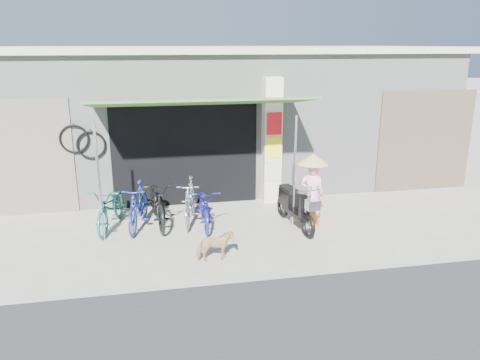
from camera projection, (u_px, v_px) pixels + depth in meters
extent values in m
plane|color=#A49F94|center=(260.00, 243.00, 9.12)|extent=(80.00, 80.00, 0.00)
cube|color=#939991|center=(219.00, 115.00, 13.43)|extent=(12.00, 5.00, 3.50)
cube|color=beige|center=(219.00, 49.00, 12.92)|extent=(12.30, 5.30, 0.16)
cube|color=black|center=(185.00, 154.00, 10.98)|extent=(3.40, 0.06, 2.50)
cube|color=black|center=(186.00, 182.00, 11.18)|extent=(3.06, 0.04, 1.10)
torus|color=black|center=(91.00, 145.00, 10.47)|extent=(0.65, 0.05, 0.65)
cylinder|color=silver|center=(90.00, 131.00, 10.40)|extent=(0.02, 0.02, 0.12)
torus|color=black|center=(74.00, 139.00, 10.36)|extent=(0.65, 0.05, 0.65)
cylinder|color=silver|center=(73.00, 125.00, 10.29)|extent=(0.02, 0.02, 0.12)
cube|color=silver|center=(271.00, 141.00, 11.16)|extent=(0.42, 0.42, 3.00)
cube|color=red|center=(274.00, 124.00, 10.83)|extent=(0.36, 0.02, 0.52)
cube|color=#FBFF1C|center=(274.00, 148.00, 10.99)|extent=(0.36, 0.02, 0.52)
cube|color=beige|center=(273.00, 171.00, 11.14)|extent=(0.36, 0.02, 0.50)
cube|color=#3C652D|center=(201.00, 102.00, 9.79)|extent=(4.60, 1.88, 0.35)
cylinder|color=silver|center=(99.00, 182.00, 8.94)|extent=(0.05, 0.05, 2.36)
cylinder|color=silver|center=(294.00, 172.00, 9.66)|extent=(0.05, 0.05, 2.36)
cube|color=brown|center=(425.00, 141.00, 12.11)|extent=(2.60, 0.06, 2.60)
cube|color=#6B665B|center=(12.00, 159.00, 10.27)|extent=(2.60, 0.06, 2.60)
imported|color=#186F5C|center=(111.00, 207.00, 9.75)|extent=(0.98, 1.86, 0.93)
imported|color=navy|center=(138.00, 206.00, 9.72)|extent=(0.80, 1.68, 0.97)
imported|color=black|center=(158.00, 201.00, 9.96)|extent=(0.88, 2.00, 1.02)
imported|color=silver|center=(190.00, 201.00, 10.01)|extent=(0.78, 1.70, 0.99)
imported|color=navy|center=(205.00, 206.00, 9.87)|extent=(0.63, 1.67, 0.87)
imported|color=tan|center=(215.00, 246.00, 8.27)|extent=(0.69, 0.36, 0.56)
torus|color=black|center=(308.00, 226.00, 9.27)|extent=(0.15, 0.51, 0.51)
torus|color=black|center=(283.00, 206.00, 10.40)|extent=(0.15, 0.51, 0.51)
cube|color=black|center=(295.00, 212.00, 9.82)|extent=(0.33, 0.93, 0.10)
cube|color=black|center=(289.00, 198.00, 10.06)|extent=(0.32, 0.56, 0.33)
cube|color=black|center=(289.00, 189.00, 10.01)|extent=(0.30, 0.55, 0.09)
cube|color=black|center=(305.00, 207.00, 9.35)|extent=(0.22, 0.12, 0.54)
cylinder|color=silver|center=(309.00, 191.00, 9.10)|extent=(0.50, 0.10, 0.03)
cube|color=silver|center=(313.00, 205.00, 9.00)|extent=(0.27, 0.22, 0.19)
imported|color=#EB9EB7|center=(312.00, 194.00, 9.80)|extent=(0.61, 0.53, 1.39)
cone|color=orange|center=(311.00, 215.00, 9.93)|extent=(0.38, 0.38, 0.46)
cone|color=tan|center=(313.00, 159.00, 9.58)|extent=(0.64, 0.64, 0.22)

